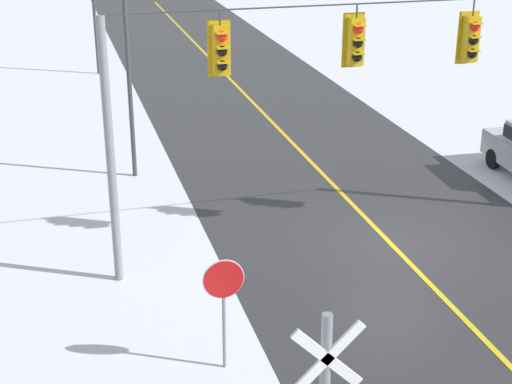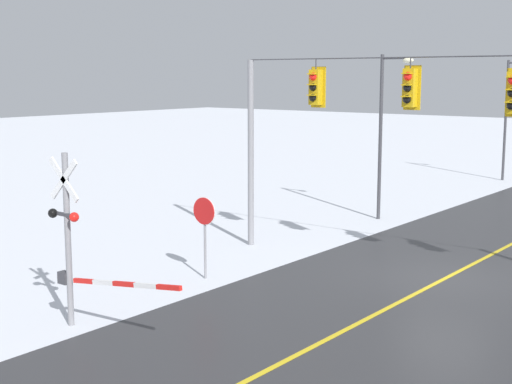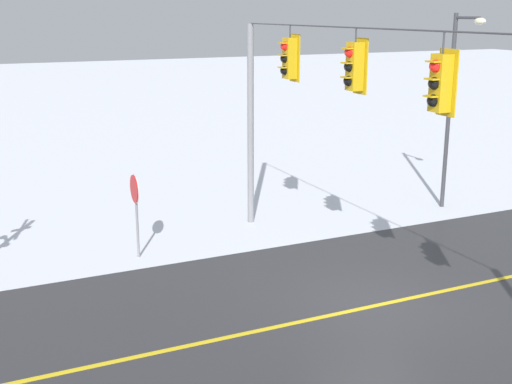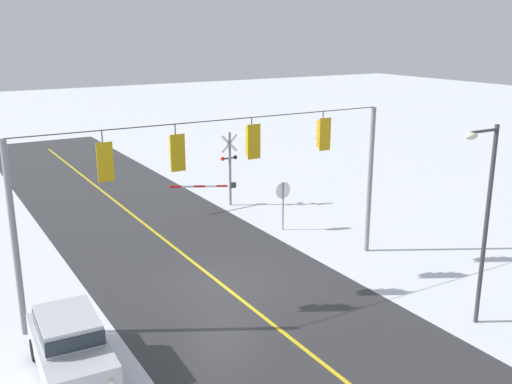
% 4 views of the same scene
% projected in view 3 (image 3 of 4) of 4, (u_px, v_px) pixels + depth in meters
% --- Properties ---
extents(ground_plane, '(160.00, 160.00, 0.00)m').
position_uv_depth(ground_plane, '(376.00, 306.00, 15.36)').
color(ground_plane, silver).
extents(signal_span, '(14.20, 0.47, 6.22)m').
position_uv_depth(signal_span, '(386.00, 117.00, 14.19)').
color(signal_span, gray).
rests_on(signal_span, ground).
extents(stop_sign, '(0.80, 0.09, 2.35)m').
position_uv_depth(stop_sign, '(135.00, 197.00, 17.95)').
color(stop_sign, gray).
rests_on(stop_sign, ground).
extents(streetlamp_near, '(1.39, 0.28, 6.50)m').
position_uv_depth(streetlamp_near, '(455.00, 94.00, 21.95)').
color(streetlamp_near, '#38383D').
rests_on(streetlamp_near, ground).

